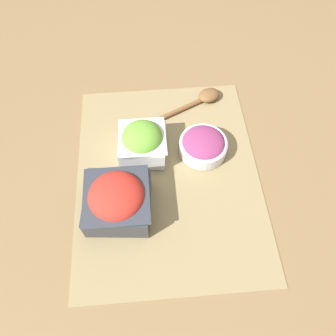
{
  "coord_description": "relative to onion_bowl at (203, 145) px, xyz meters",
  "views": [
    {
      "loc": [
        0.4,
        -0.03,
        0.7
      ],
      "look_at": [
        0.0,
        0.0,
        0.03
      ],
      "focal_mm": 35.0,
      "sensor_mm": 36.0,
      "label": 1
    }
  ],
  "objects": [
    {
      "name": "ground_plane",
      "position": [
        0.06,
        -0.09,
        -0.03
      ],
      "size": [
        3.0,
        3.0,
        0.0
      ],
      "primitive_type": "plane",
      "color": "olive"
    },
    {
      "name": "lettuce_bowl",
      "position": [
        -0.01,
        -0.15,
        0.02
      ],
      "size": [
        0.12,
        0.12,
        0.09
      ],
      "color": "white",
      "rests_on": "placemat"
    },
    {
      "name": "tomato_bowl",
      "position": [
        0.14,
        -0.21,
        0.02
      ],
      "size": [
        0.15,
        0.15,
        0.09
      ],
      "color": "#333842",
      "rests_on": "placemat"
    },
    {
      "name": "wooden_spoon",
      "position": [
        -0.16,
        0.01,
        -0.02
      ],
      "size": [
        0.13,
        0.23,
        0.03
      ],
      "color": "brown",
      "rests_on": "placemat"
    },
    {
      "name": "placemat",
      "position": [
        0.06,
        -0.09,
        -0.03
      ],
      "size": [
        0.57,
        0.44,
        0.0
      ],
      "color": "#937F56",
      "rests_on": "ground_plane"
    },
    {
      "name": "onion_bowl",
      "position": [
        0.0,
        0.0,
        0.0
      ],
      "size": [
        0.12,
        0.12,
        0.05
      ],
      "color": "silver",
      "rests_on": "placemat"
    }
  ]
}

